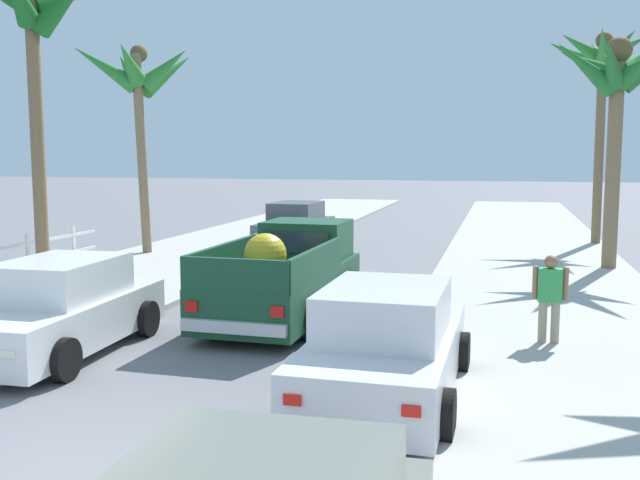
% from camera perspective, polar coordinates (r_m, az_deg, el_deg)
% --- Properties ---
extents(sidewalk_left, '(5.25, 60.00, 0.12)m').
position_cam_1_polar(sidewalk_left, '(20.30, -13.18, -2.26)').
color(sidewalk_left, '#B2AFA8').
rests_on(sidewalk_left, ground).
extents(sidewalk_right, '(5.25, 60.00, 0.12)m').
position_cam_1_polar(sidewalk_right, '(18.05, 17.08, -3.53)').
color(sidewalk_right, '#B2AFA8').
rests_on(sidewalk_right, ground).
extents(curb_left, '(0.16, 60.00, 0.10)m').
position_cam_1_polar(curb_left, '(19.77, -10.02, -2.46)').
color(curb_left, silver).
rests_on(curb_left, ground).
extents(curb_right, '(0.16, 60.00, 0.10)m').
position_cam_1_polar(curb_right, '(18.03, 13.17, -3.44)').
color(curb_right, silver).
rests_on(curb_right, ground).
extents(pickup_truck, '(2.30, 5.25, 1.80)m').
position_cam_1_polar(pickup_truck, '(14.21, -2.66, -2.98)').
color(pickup_truck, '#19472D').
rests_on(pickup_truck, ground).
extents(car_right_near, '(2.12, 4.30, 1.54)m').
position_cam_1_polar(car_right_near, '(12.40, -20.13, -5.27)').
color(car_right_near, silver).
rests_on(car_right_near, ground).
extents(car_left_mid, '(2.07, 4.28, 1.54)m').
position_cam_1_polar(car_left_mid, '(9.53, 5.27, -8.50)').
color(car_left_mid, silver).
rests_on(car_left_mid, ground).
extents(car_right_mid, '(2.12, 4.30, 1.54)m').
position_cam_1_polar(car_right_mid, '(25.13, -1.96, 1.16)').
color(car_right_mid, '#474C56').
rests_on(car_right_mid, ground).
extents(palm_tree_left_fore, '(3.60, 3.60, 7.78)m').
position_cam_1_polar(palm_tree_left_fore, '(19.47, -21.82, 15.59)').
color(palm_tree_left_fore, brown).
rests_on(palm_tree_left_fore, ground).
extents(palm_tree_left_mid, '(3.57, 3.73, 7.45)m').
position_cam_1_polar(palm_tree_left_mid, '(26.91, 21.55, 12.96)').
color(palm_tree_left_mid, brown).
rests_on(palm_tree_left_mid, ground).
extents(palm_tree_left_back, '(3.47, 3.55, 6.61)m').
position_cam_1_polar(palm_tree_left_back, '(23.09, -14.22, 12.20)').
color(palm_tree_left_back, '#846B4C').
rests_on(palm_tree_left_back, ground).
extents(palm_tree_right_back, '(3.69, 3.39, 6.34)m').
position_cam_1_polar(palm_tree_right_back, '(21.01, 22.75, 11.70)').
color(palm_tree_right_back, '#846B4C').
rests_on(palm_tree_right_back, ground).
extents(pedestrian, '(0.57, 0.23, 1.59)m').
position_cam_1_polar(pedestrian, '(12.37, 17.91, -4.26)').
color(pedestrian, gray).
rests_on(pedestrian, ground).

